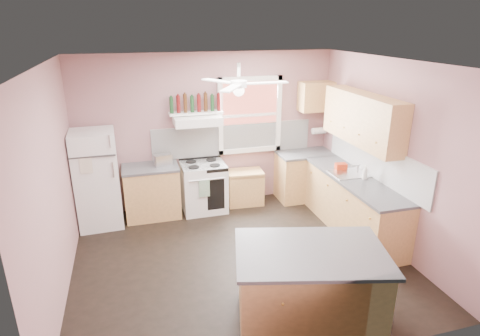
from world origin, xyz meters
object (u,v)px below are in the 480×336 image
object	(u,v)px
island	(309,288)
refrigerator	(97,179)
toaster	(163,160)
stove	(204,187)
cart	(245,187)

from	to	relation	value
island	refrigerator	bearing A→B (deg)	141.31
toaster	island	xyz separation A→B (m)	(1.23, -3.15, -0.56)
toaster	island	world-z (taller)	toaster
refrigerator	stove	distance (m)	1.77
cart	island	bearing A→B (deg)	-89.53
refrigerator	stove	size ratio (longest dim) A/B	1.85
toaster	island	size ratio (longest dim) A/B	0.19
stove	island	bearing A→B (deg)	-80.14
island	cart	bearing A→B (deg)	100.43
cart	island	size ratio (longest dim) A/B	0.42
refrigerator	cart	size ratio (longest dim) A/B	2.51
cart	island	distance (m)	3.18
toaster	stove	size ratio (longest dim) A/B	0.33
toaster	cart	xyz separation A→B (m)	(1.44, 0.02, -0.67)
toaster	stove	bearing A→B (deg)	-13.92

